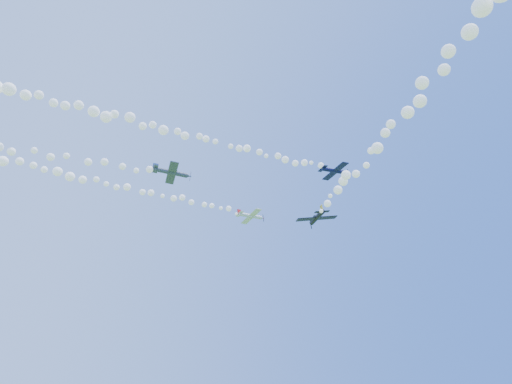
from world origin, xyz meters
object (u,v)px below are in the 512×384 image
plane_navy (335,171)px  plane_grey (172,173)px  plane_black (317,218)px  plane_white (251,216)px

plane_navy → plane_grey: 36.81m
plane_navy → plane_grey: size_ratio=1.11×
plane_navy → plane_black: bearing=-138.5°
plane_grey → plane_black: (19.96, -13.84, -8.63)m
plane_grey → plane_black: 25.77m
plane_white → plane_black: size_ratio=1.17×
plane_grey → plane_black: bearing=-18.0°
plane_black → plane_grey: bearing=77.8°
plane_navy → plane_grey: plane_navy is taller
plane_white → plane_grey: 34.24m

